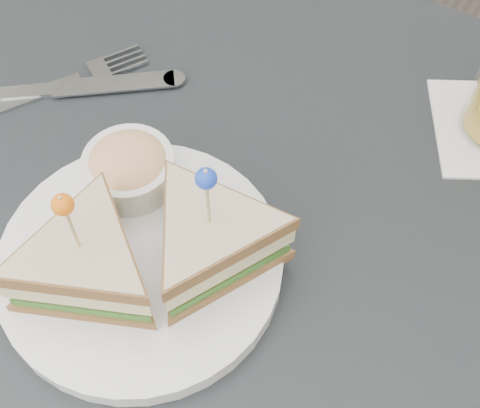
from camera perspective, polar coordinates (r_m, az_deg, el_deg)
name	(u,v)px	position (r m, az deg, el deg)	size (l,w,h in m)	color
table	(226,276)	(0.68, -1.17, -6.12)	(0.80, 0.80, 0.75)	black
plate_meal	(145,245)	(0.56, -8.12, -3.51)	(0.29, 0.28, 0.15)	white
cutlery_fork	(63,84)	(0.74, -14.90, 9.85)	(0.13, 0.19, 0.01)	#B9BCC5
cutlery_knife	(63,89)	(0.74, -14.83, 9.48)	(0.20, 0.16, 0.01)	silver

